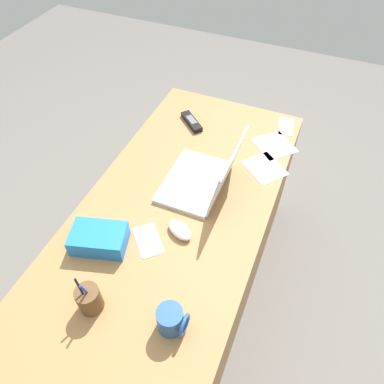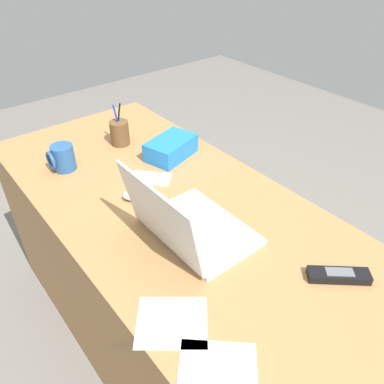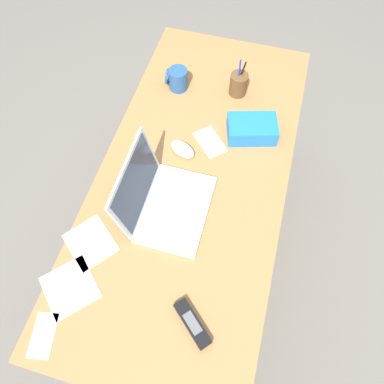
% 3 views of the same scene
% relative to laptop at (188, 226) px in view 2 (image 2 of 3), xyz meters
% --- Properties ---
extents(ground_plane, '(6.00, 6.00, 0.00)m').
position_rel_laptop_xyz_m(ground_plane, '(0.17, -0.07, -0.78)').
color(ground_plane, slate).
extents(desk, '(1.59, 0.73, 0.74)m').
position_rel_laptop_xyz_m(desk, '(0.17, -0.07, -0.42)').
color(desk, '#9E7042').
rests_on(desk, ground).
extents(laptop, '(0.33, 0.28, 0.24)m').
position_rel_laptop_xyz_m(laptop, '(0.00, 0.00, 0.00)').
color(laptop, silver).
rests_on(laptop, desk).
extents(computer_mouse, '(0.10, 0.13, 0.04)m').
position_rel_laptop_xyz_m(computer_mouse, '(0.26, 0.00, -0.03)').
color(computer_mouse, white).
rests_on(computer_mouse, desk).
extents(coffee_mug_white, '(0.08, 0.09, 0.10)m').
position_rel_laptop_xyz_m(coffee_mug_white, '(0.59, 0.12, 0.00)').
color(coffee_mug_white, '#26518C').
rests_on(coffee_mug_white, desk).
extents(cordless_phone, '(0.14, 0.15, 0.03)m').
position_rel_laptop_xyz_m(cordless_phone, '(-0.37, -0.21, -0.04)').
color(cordless_phone, black).
rests_on(cordless_phone, desk).
extents(pen_holder, '(0.08, 0.08, 0.17)m').
position_rel_laptop_xyz_m(pen_holder, '(0.63, -0.14, 0.00)').
color(pen_holder, brown).
rests_on(pen_holder, desk).
extents(snack_bag, '(0.18, 0.22, 0.07)m').
position_rel_laptop_xyz_m(snack_bag, '(0.41, -0.24, -0.01)').
color(snack_bag, blue).
rests_on(snack_bag, desk).
extents(paper_note_near_laptop, '(0.21, 0.22, 0.00)m').
position_rel_laptop_xyz_m(paper_note_near_laptop, '(-0.20, 0.21, -0.05)').
color(paper_note_near_laptop, white).
rests_on(paper_note_near_laptop, desk).
extents(paper_note_left, '(0.16, 0.16, 0.00)m').
position_rel_laptop_xyz_m(paper_note_left, '(0.33, -0.09, -0.05)').
color(paper_note_left, white).
rests_on(paper_note_left, desk).
extents(paper_note_front, '(0.23, 0.23, 0.00)m').
position_rel_laptop_xyz_m(paper_note_front, '(-0.37, 0.21, -0.05)').
color(paper_note_front, white).
rests_on(paper_note_front, desk).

